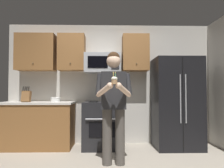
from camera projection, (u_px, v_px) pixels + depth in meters
name	position (u px, v px, depth m)	size (l,w,h in m)	color
wall_back	(109.00, 84.00, 4.53)	(4.40, 0.10, 2.60)	beige
oven_range	(102.00, 125.00, 4.11)	(0.76, 0.70, 0.93)	black
microwave	(102.00, 63.00, 4.27)	(0.74, 0.41, 0.40)	#9EA0A5
refrigerator	(176.00, 103.00, 4.12)	(0.90, 0.75, 1.80)	black
cabinet_row_upper	(75.00, 53.00, 4.32)	(2.78, 0.36, 0.76)	brown
counter_left	(38.00, 125.00, 4.10)	(1.44, 0.66, 0.92)	brown
knife_block	(26.00, 96.00, 4.06)	(0.16, 0.15, 0.32)	brown
bowl_large_white	(55.00, 100.00, 4.11)	(0.20, 0.20, 0.09)	white
person	(114.00, 100.00, 3.17)	(0.60, 0.48, 1.76)	#4C4742
cupcake	(114.00, 80.00, 2.86)	(0.09, 0.09, 0.17)	#A87F56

